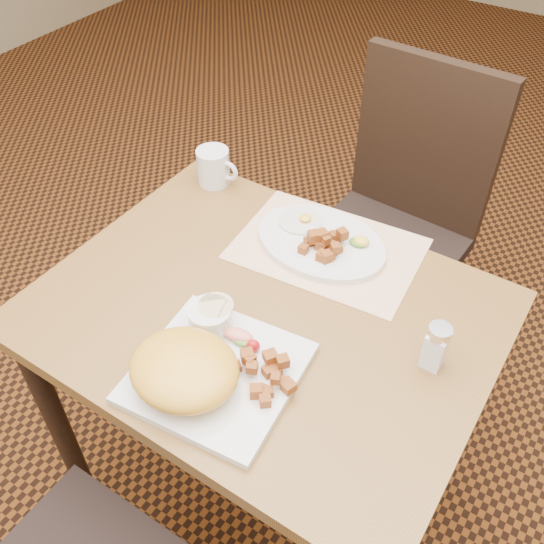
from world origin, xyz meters
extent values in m
plane|color=black|center=(0.00, 0.00, 0.00)|extent=(8.00, 8.00, 0.00)
cube|color=brown|center=(0.00, 0.00, 0.73)|extent=(0.90, 0.70, 0.03)
cylinder|color=black|center=(-0.40, -0.30, 0.36)|extent=(0.05, 0.05, 0.71)
cylinder|color=black|center=(-0.40, 0.30, 0.36)|extent=(0.05, 0.05, 0.71)
cylinder|color=black|center=(0.40, 0.30, 0.36)|extent=(0.05, 0.05, 0.71)
cylinder|color=black|center=(-0.20, -0.41, 0.21)|extent=(0.04, 0.04, 0.42)
cube|color=black|center=(0.00, 0.61, 0.45)|extent=(0.44, 0.44, 0.05)
cylinder|color=black|center=(0.19, 0.78, 0.21)|extent=(0.04, 0.04, 0.42)
cylinder|color=black|center=(0.18, 0.42, 0.21)|extent=(0.04, 0.04, 0.42)
cylinder|color=black|center=(-0.17, 0.80, 0.21)|extent=(0.04, 0.04, 0.42)
cylinder|color=black|center=(-0.18, 0.44, 0.21)|extent=(0.04, 0.04, 0.42)
cube|color=black|center=(0.02, 0.81, 0.72)|extent=(0.42, 0.06, 0.50)
cube|color=white|center=(0.02, 0.23, 0.75)|extent=(0.42, 0.32, 0.00)
cube|color=silver|center=(0.02, -0.18, 0.76)|extent=(0.31, 0.31, 0.02)
ellipsoid|color=gold|center=(-0.01, -0.23, 0.80)|extent=(0.20, 0.18, 0.07)
ellipsoid|color=gold|center=(0.02, -0.25, 0.78)|extent=(0.08, 0.07, 0.03)
ellipsoid|color=gold|center=(-0.07, -0.20, 0.78)|extent=(0.08, 0.07, 0.03)
cylinder|color=silver|center=(-0.05, -0.11, 0.79)|extent=(0.08, 0.08, 0.05)
cylinder|color=beige|center=(-0.05, -0.09, 0.81)|extent=(0.07, 0.07, 0.01)
ellipsoid|color=#387223|center=(0.02, -0.11, 0.77)|extent=(0.04, 0.03, 0.01)
ellipsoid|color=red|center=(0.05, -0.11, 0.78)|extent=(0.03, 0.03, 0.03)
ellipsoid|color=#F28C72|center=(0.01, -0.10, 0.78)|extent=(0.07, 0.04, 0.02)
cylinder|color=white|center=(-0.07, 0.26, 0.77)|extent=(0.10, 0.10, 0.01)
ellipsoid|color=yellow|center=(-0.06, 0.26, 0.78)|extent=(0.03, 0.03, 0.01)
ellipsoid|color=#387223|center=(0.08, 0.26, 0.78)|extent=(0.04, 0.03, 0.01)
ellipsoid|color=yellow|center=(0.08, 0.26, 0.78)|extent=(0.04, 0.04, 0.02)
cube|color=white|center=(0.34, 0.05, 0.79)|extent=(0.04, 0.04, 0.08)
cylinder|color=silver|center=(0.34, 0.05, 0.84)|extent=(0.04, 0.04, 0.02)
cylinder|color=silver|center=(-0.35, 0.30, 0.80)|extent=(0.08, 0.08, 0.09)
torus|color=silver|center=(-0.30, 0.30, 0.80)|extent=(0.05, 0.01, 0.05)
cube|color=#994D18|center=(0.05, -0.16, 0.77)|extent=(0.02, 0.02, 0.02)
cube|color=#994D18|center=(0.05, -0.18, 0.79)|extent=(0.03, 0.03, 0.02)
cube|color=#994D18|center=(0.12, -0.12, 0.79)|extent=(0.03, 0.03, 0.02)
cube|color=#994D18|center=(0.12, -0.18, 0.77)|extent=(0.02, 0.02, 0.01)
cube|color=#994D18|center=(0.11, -0.19, 0.78)|extent=(0.03, 0.03, 0.02)
cube|color=#994D18|center=(0.15, -0.15, 0.77)|extent=(0.03, 0.03, 0.02)
cube|color=#994D18|center=(0.08, -0.16, 0.79)|extent=(0.03, 0.02, 0.02)
cube|color=#994D18|center=(0.13, -0.19, 0.78)|extent=(0.03, 0.03, 0.02)
cube|color=#994D18|center=(0.13, -0.18, 0.77)|extent=(0.02, 0.02, 0.02)
cube|color=#994D18|center=(0.11, -0.13, 0.77)|extent=(0.03, 0.03, 0.02)
cube|color=#994D18|center=(0.14, -0.14, 0.77)|extent=(0.02, 0.02, 0.02)
cube|color=#994D18|center=(0.13, -0.16, 0.79)|extent=(0.02, 0.02, 0.02)
cube|color=#994D18|center=(0.10, -0.14, 0.78)|extent=(0.03, 0.03, 0.02)
cube|color=#994D18|center=(0.10, -0.12, 0.79)|extent=(0.03, 0.03, 0.02)
cube|color=#994D18|center=(0.06, -0.14, 0.79)|extent=(0.03, 0.03, 0.02)
cube|color=#994D18|center=(0.07, -0.15, 0.79)|extent=(0.02, 0.02, 0.02)
cube|color=#994D18|center=(-0.01, 0.17, 0.78)|extent=(0.02, 0.02, 0.02)
cube|color=#994D18|center=(0.02, 0.22, 0.79)|extent=(0.02, 0.02, 0.02)
cube|color=#994D18|center=(0.05, 0.18, 0.78)|extent=(0.02, 0.02, 0.01)
cube|color=#994D18|center=(-0.01, 0.20, 0.78)|extent=(0.03, 0.03, 0.02)
cube|color=#994D18|center=(0.05, 0.21, 0.78)|extent=(0.02, 0.02, 0.02)
cube|color=#994D18|center=(0.01, 0.21, 0.80)|extent=(0.03, 0.03, 0.02)
cube|color=#994D18|center=(0.04, 0.24, 0.80)|extent=(0.03, 0.03, 0.02)
cube|color=#994D18|center=(0.00, 0.20, 0.80)|extent=(0.03, 0.03, 0.02)
cube|color=#994D18|center=(0.04, 0.18, 0.78)|extent=(0.03, 0.03, 0.02)
cube|color=#994D18|center=(0.05, 0.20, 0.79)|extent=(0.03, 0.03, 0.02)
cube|color=#994D18|center=(0.01, 0.20, 0.78)|extent=(0.03, 0.03, 0.02)
cube|color=#994D18|center=(0.02, 0.21, 0.79)|extent=(0.02, 0.02, 0.02)
cube|color=#994D18|center=(0.03, 0.24, 0.78)|extent=(0.03, 0.03, 0.02)
cube|color=#994D18|center=(0.04, 0.17, 0.78)|extent=(0.02, 0.02, 0.02)
cube|color=#994D18|center=(0.02, 0.22, 0.78)|extent=(0.03, 0.03, 0.02)
cube|color=#994D18|center=(0.03, 0.22, 0.78)|extent=(0.02, 0.02, 0.02)
camera|label=1|loc=(0.47, -0.69, 1.65)|focal=40.00mm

